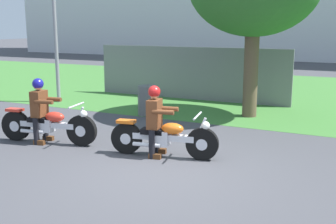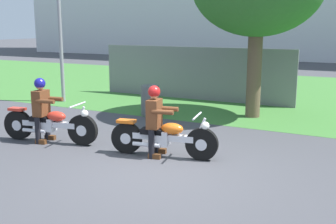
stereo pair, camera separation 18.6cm
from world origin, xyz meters
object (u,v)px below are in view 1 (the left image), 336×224
at_px(motorcycle_follow, 48,125).
at_px(trash_can, 147,100).
at_px(motorcycle_lead, 164,137).
at_px(rider_follow, 40,105).
at_px(rider_lead, 155,115).

bearing_deg(motorcycle_follow, trash_can, 71.00).
bearing_deg(motorcycle_lead, rider_follow, 174.98).
xyz_separation_m(motorcycle_follow, rider_follow, (-0.17, -0.03, 0.42)).
height_order(rider_lead, motorcycle_follow, rider_lead).
bearing_deg(motorcycle_follow, motorcycle_lead, -5.29).
xyz_separation_m(motorcycle_lead, trash_can, (-2.17, 3.22, 0.04)).
bearing_deg(motorcycle_lead, motorcycle_follow, 174.71).
xyz_separation_m(rider_lead, trash_can, (-2.00, 3.25, -0.39)).
xyz_separation_m(rider_lead, rider_follow, (-2.68, -0.25, 0.01)).
distance_m(rider_lead, motorcycle_follow, 2.55).
relative_size(motorcycle_lead, rider_lead, 1.54).
bearing_deg(rider_lead, motorcycle_lead, -0.85).
relative_size(rider_follow, trash_can, 1.66).
height_order(motorcycle_lead, trash_can, motorcycle_lead).
relative_size(motorcycle_lead, rider_follow, 1.52).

